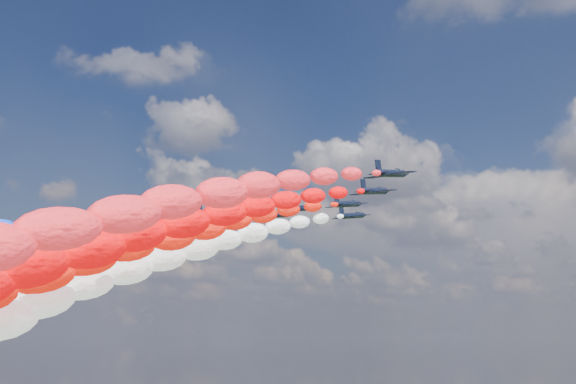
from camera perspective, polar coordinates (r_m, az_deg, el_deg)
The scene contains 14 objects.
jet_0 at distance 160.84m, azimuth -10.64°, elevation -1.47°, with size 8.34×11.19×2.47m, color black, non-canonical shape.
jet_1 at distance 159.67m, azimuth -5.73°, elevation -1.54°, with size 8.34×11.19×2.47m, color black, non-canonical shape.
jet_2 at distance 161.95m, azimuth -0.80°, elevation -1.72°, with size 8.34×11.19×2.47m, color black, non-canonical shape.
trail_2 at distance 123.60m, azimuth -15.54°, elevation -5.41°, with size 6.31×99.79×34.51m, color #1A47F8, non-canonical shape.
jet_3 at distance 153.56m, azimuth 1.11°, elevation -1.22°, with size 8.34×11.19×2.47m, color black, non-canonical shape.
trail_3 at distance 114.07m, azimuth -14.13°, elevation -5.05°, with size 6.31×99.79×34.51m, color white, non-canonical shape.
jet_4 at distance 163.53m, azimuth 4.82°, elevation -1.77°, with size 8.34×11.19×2.47m, color black, non-canonical shape.
trail_4 at distance 121.34m, azimuth -8.08°, elevation -5.60°, with size 6.31×99.79×34.51m, color white, non-canonical shape.
jet_5 at distance 149.24m, azimuth 4.48°, elevation -0.90°, with size 8.34×11.19×2.47m, color black, non-canonical shape.
trail_5 at distance 107.56m, azimuth -10.25°, elevation -4.87°, with size 6.31×99.79×34.51m, color #FA1609, non-canonical shape.
jet_6 at distance 136.52m, azimuth 6.48°, elevation 0.07°, with size 8.34×11.19×2.47m, color black, non-canonical shape.
trail_6 at distance 93.83m, azimuth -9.41°, elevation -4.04°, with size 6.31×99.79×34.51m, color #FA0407, non-canonical shape.
jet_7 at distance 122.31m, azimuth 7.73°, elevation 1.39°, with size 8.34×11.19×2.47m, color black, non-canonical shape.
trail_7 at distance 79.24m, azimuth -10.38°, elevation -2.77°, with size 6.31×99.79×34.51m, color red, non-canonical shape.
Camera 1 is at (86.30, -111.91, 64.19)m, focal length 47.55 mm.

